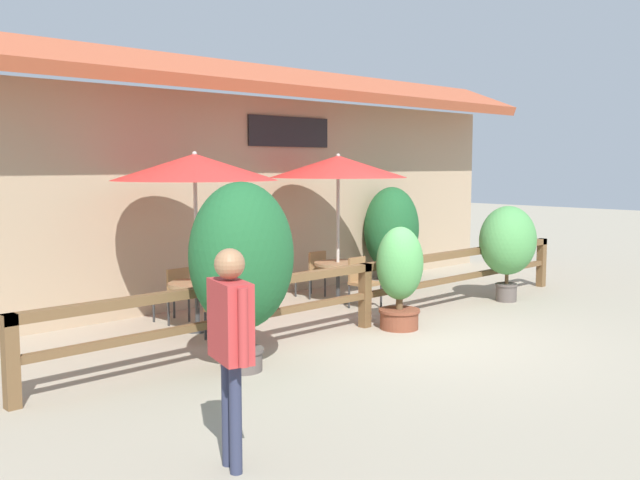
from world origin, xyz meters
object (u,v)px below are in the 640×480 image
object	(u,v)px
potted_plant_tall_tropical	(392,230)
pedestrian	(230,329)
patio_umbrella_near	(195,167)
potted_plant_corner_fern	(508,242)
potted_plant_broad_leaf	(242,259)
patio_umbrella_middle	(338,167)
chair_near_wallside	(174,292)
dining_table_near	(197,292)
chair_middle_wallside	(313,271)
potted_plant_small_flowering	(400,273)
dining_table_middle	(338,270)
chair_middle_streetside	(362,280)
chair_near_streetside	(222,305)

from	to	relation	value
potted_plant_tall_tropical	pedestrian	distance (m)	9.44
patio_umbrella_near	potted_plant_corner_fern	distance (m)	5.69
potted_plant_broad_leaf	pedestrian	bearing A→B (deg)	-129.36
patio_umbrella_middle	chair_near_wallside	bearing A→B (deg)	169.05
dining_table_near	pedestrian	size ratio (longest dim) A/B	0.47
potted_plant_corner_fern	pedestrian	size ratio (longest dim) A/B	0.95
patio_umbrella_middle	chair_middle_wallside	xyz separation A→B (m)	(-0.01, 0.64, -1.89)
patio_umbrella_middle	potted_plant_small_flowering	world-z (taller)	patio_umbrella_middle
potted_plant_corner_fern	dining_table_middle	bearing A→B (deg)	137.74
chair_middle_wallside	potted_plant_broad_leaf	distance (m)	4.78
chair_middle_wallside	potted_plant_broad_leaf	xyz separation A→B (m)	(-3.76, -2.82, 0.85)
chair_middle_streetside	potted_plant_small_flowering	bearing A→B (deg)	-118.97
chair_middle_streetside	potted_plant_small_flowering	xyz separation A→B (m)	(-0.74, -1.43, 0.36)
chair_middle_streetside	patio_umbrella_near	bearing A→B (deg)	168.08
chair_near_wallside	patio_umbrella_middle	size ratio (longest dim) A/B	0.33
chair_near_wallside	potted_plant_corner_fern	distance (m)	5.81
dining_table_middle	chair_middle_streetside	bearing A→B (deg)	-95.13
dining_table_near	dining_table_middle	bearing A→B (deg)	1.91
chair_near_wallside	chair_middle_wallside	xyz separation A→B (m)	(2.96, 0.06, 0.00)
dining_table_near	potted_plant_broad_leaf	xyz separation A→B (m)	(-0.78, -2.08, 0.76)
chair_middle_wallside	potted_plant_small_flowering	distance (m)	2.84
chair_near_wallside	potted_plant_broad_leaf	size ratio (longest dim) A/B	0.38
potted_plant_small_flowering	potted_plant_broad_leaf	world-z (taller)	potted_plant_broad_leaf
chair_near_streetside	potted_plant_small_flowering	world-z (taller)	potted_plant_small_flowering
chair_near_wallside	dining_table_middle	world-z (taller)	chair_near_wallside
chair_middle_streetside	pedestrian	distance (m)	6.58
dining_table_near	patio_umbrella_near	bearing A→B (deg)	0.00
chair_near_wallside	patio_umbrella_middle	bearing A→B (deg)	165.02
chair_middle_wallside	patio_umbrella_near	bearing A→B (deg)	14.05
potted_plant_corner_fern	chair_middle_streetside	bearing A→B (deg)	148.83
potted_plant_corner_fern	potted_plant_small_flowering	bearing A→B (deg)	-178.79
potted_plant_small_flowering	potted_plant_corner_fern	size ratio (longest dim) A/B	0.89
patio_umbrella_near	potted_plant_small_flowering	size ratio (longest dim) A/B	1.72
patio_umbrella_near	chair_middle_wallside	size ratio (longest dim) A/B	3.06
chair_near_streetside	patio_umbrella_middle	bearing A→B (deg)	10.05
patio_umbrella_middle	dining_table_middle	bearing A→B (deg)	0.00
patio_umbrella_near	pedestrian	distance (m)	5.03
dining_table_near	chair_near_streetside	world-z (taller)	chair_near_streetside
patio_umbrella_near	pedestrian	bearing A→B (deg)	-120.85
pedestrian	dining_table_middle	bearing A→B (deg)	-35.96
potted_plant_corner_fern	potted_plant_tall_tropical	size ratio (longest dim) A/B	0.87
patio_umbrella_middle	chair_middle_streetside	world-z (taller)	patio_umbrella_middle
dining_table_near	potted_plant_tall_tropical	xyz separation A→B (m)	(5.42, 0.95, 0.50)
dining_table_near	patio_umbrella_middle	size ratio (longest dim) A/B	0.32
chair_near_streetside	chair_middle_wallside	bearing A→B (deg)	20.67
chair_middle_streetside	chair_middle_wallside	world-z (taller)	same
dining_table_middle	potted_plant_tall_tropical	world-z (taller)	potted_plant_tall_tropical
dining_table_middle	patio_umbrella_middle	bearing A→B (deg)	0.00
chair_near_streetside	potted_plant_corner_fern	world-z (taller)	potted_plant_corner_fern
potted_plant_tall_tropical	pedestrian	bearing A→B (deg)	-147.03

